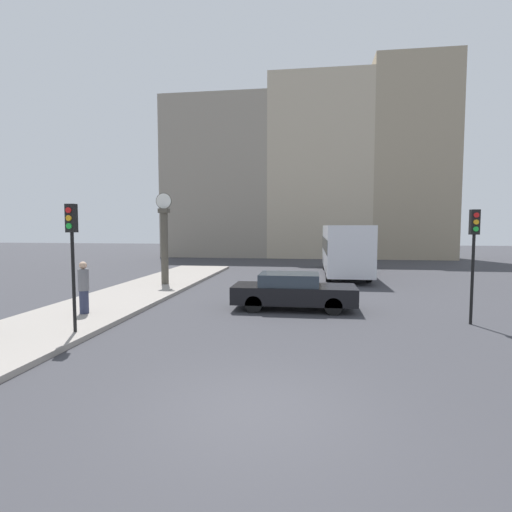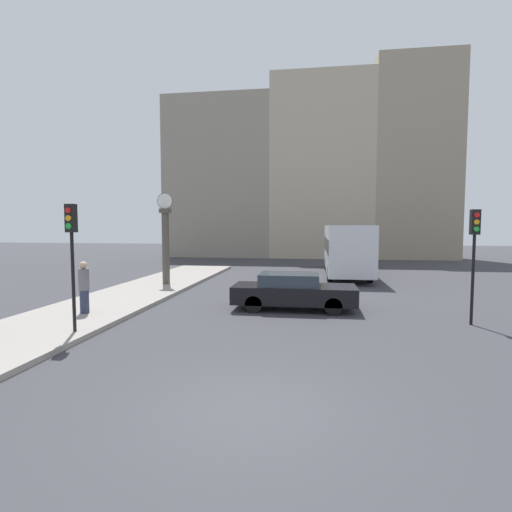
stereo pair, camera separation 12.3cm
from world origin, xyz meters
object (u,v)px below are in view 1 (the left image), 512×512
traffic_light_far (474,242)px  pedestrian_grey_jacket (84,287)px  sedan_car (293,291)px  bus_distant (344,247)px  street_clock (164,241)px  traffic_light_near (72,240)px

traffic_light_far → pedestrian_grey_jacket: bearing=-176.1°
sedan_car → bus_distant: (2.65, 10.70, 1.07)m
bus_distant → street_clock: size_ratio=2.14×
street_clock → pedestrian_grey_jacket: 6.98m
street_clock → pedestrian_grey_jacket: street_clock is taller
traffic_light_near → pedestrian_grey_jacket: traffic_light_near is taller
sedan_car → street_clock: size_ratio=0.98×
sedan_car → street_clock: street_clock is taller
traffic_light_near → traffic_light_far: (11.26, 3.05, -0.11)m
bus_distant → traffic_light_far: bearing=-76.6°
pedestrian_grey_jacket → bus_distant: bearing=54.1°
traffic_light_far → pedestrian_grey_jacket: 12.44m
sedan_car → pedestrian_grey_jacket: bearing=-161.1°
traffic_light_near → traffic_light_far: size_ratio=0.98×
bus_distant → traffic_light_near: bearing=-118.8°
bus_distant → street_clock: bearing=-146.3°
sedan_car → traffic_light_far: bearing=-14.8°
traffic_light_far → street_clock: street_clock is taller
traffic_light_near → traffic_light_far: traffic_light_near is taller
pedestrian_grey_jacket → street_clock: bearing=88.5°
bus_distant → pedestrian_grey_jacket: 16.08m
bus_distant → traffic_light_near: traffic_light_near is taller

